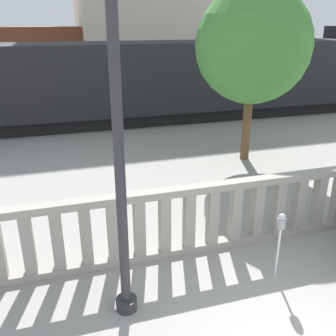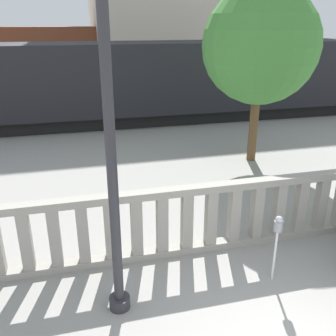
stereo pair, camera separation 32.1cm
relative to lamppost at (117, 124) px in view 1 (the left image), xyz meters
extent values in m
cube|color=#9E998E|center=(1.96, 1.22, -2.94)|extent=(12.26, 0.24, 0.14)
cube|color=#9E998E|center=(1.96, 1.22, -1.68)|extent=(12.26, 0.24, 0.14)
cube|color=#9E998E|center=(-1.45, 1.22, -2.31)|extent=(0.20, 0.20, 1.12)
cube|color=#9E998E|center=(-0.96, 1.22, -2.31)|extent=(0.20, 0.20, 1.12)
cube|color=#9E998E|center=(-0.47, 1.22, -2.31)|extent=(0.20, 0.20, 1.12)
cube|color=#9E998E|center=(0.01, 1.22, -2.31)|extent=(0.20, 0.20, 1.12)
cube|color=#9E998E|center=(0.50, 1.22, -2.31)|extent=(0.20, 0.20, 1.12)
cube|color=#9E998E|center=(0.98, 1.22, -2.31)|extent=(0.20, 0.20, 1.12)
cube|color=#9E998E|center=(1.47, 1.22, -2.31)|extent=(0.20, 0.20, 1.12)
cube|color=#9E998E|center=(1.96, 1.22, -2.31)|extent=(0.20, 0.20, 1.12)
cube|color=#9E998E|center=(2.44, 1.22, -2.31)|extent=(0.20, 0.20, 1.12)
cube|color=#9E998E|center=(2.93, 1.22, -2.31)|extent=(0.20, 0.20, 1.12)
cube|color=#9E998E|center=(3.42, 1.22, -2.31)|extent=(0.20, 0.20, 1.12)
cube|color=#9E998E|center=(3.90, 1.22, -2.31)|extent=(0.20, 0.20, 1.12)
cube|color=#9E998E|center=(4.39, 1.22, -2.31)|extent=(0.20, 0.20, 1.12)
cylinder|color=#2D2D33|center=(0.00, 0.00, -2.91)|extent=(0.33, 0.33, 0.20)
cylinder|color=#2D2D33|center=(0.00, 0.00, -0.56)|extent=(0.15, 0.15, 4.50)
cylinder|color=silver|center=(2.70, 0.05, -2.52)|extent=(0.04, 0.04, 0.98)
cylinder|color=gray|center=(2.70, 0.05, -1.94)|extent=(0.15, 0.15, 0.18)
sphere|color=#B2B7BC|center=(2.70, 0.05, -1.82)|extent=(0.12, 0.12, 0.12)
cube|color=black|center=(2.01, 11.65, -2.73)|extent=(27.69, 2.37, 0.55)
cube|color=black|center=(2.01, 11.65, -1.02)|extent=(28.25, 2.96, 2.87)
cube|color=black|center=(-0.51, 25.55, -2.73)|extent=(20.59, 2.12, 0.55)
cube|color=brown|center=(-0.51, 25.55, -0.79)|extent=(21.01, 2.65, 3.33)
cube|color=brown|center=(8.50, 25.55, 1.17)|extent=(3.00, 2.39, 0.60)
cylinder|color=brown|center=(5.06, 5.77, -1.87)|extent=(0.28, 0.28, 2.29)
sphere|color=#428438|center=(5.06, 5.77, 0.58)|extent=(3.46, 3.46, 3.46)
camera|label=1|loc=(-0.73, -4.69, 1.24)|focal=40.00mm
camera|label=2|loc=(-0.42, -4.78, 1.24)|focal=40.00mm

